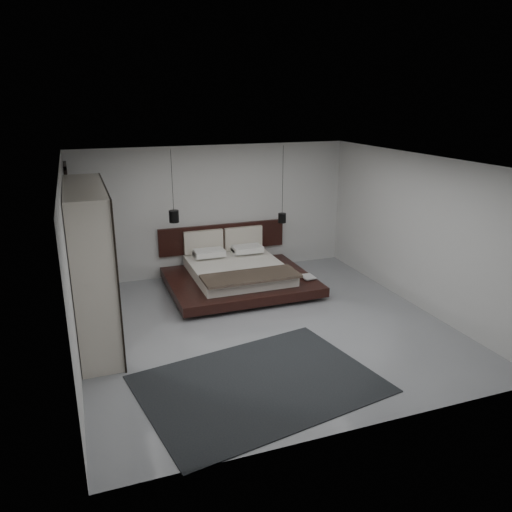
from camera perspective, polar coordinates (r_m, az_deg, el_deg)
name	(u,v)px	position (r m, az deg, el deg)	size (l,w,h in m)	color
floor	(264,325)	(8.66, 0.94, -7.95)	(6.00, 6.00, 0.00)	gray
ceiling	(265,161)	(7.87, 1.04, 10.77)	(6.00, 6.00, 0.00)	white
wall_back	(215,210)	(10.92, -4.68, 5.21)	(6.00, 6.00, 0.00)	beige
wall_front	(362,321)	(5.64, 12.06, -7.32)	(6.00, 6.00, 0.00)	beige
wall_left	(70,268)	(7.66, -20.47, -1.31)	(6.00, 6.00, 0.00)	beige
wall_right	(417,232)	(9.61, 17.95, 2.67)	(6.00, 6.00, 0.00)	beige
lattice_screen	(72,233)	(10.04, -20.24, 2.47)	(0.05, 0.90, 2.60)	black
bed	(238,274)	(10.25, -2.12, -2.02)	(2.85, 2.42, 1.09)	black
book_lower	(303,278)	(10.09, 5.39, -2.51)	(0.22, 0.30, 0.03)	#99724C
book_upper	(303,277)	(10.04, 5.36, -2.44)	(0.24, 0.32, 0.02)	#99724C
pendant_left	(174,216)	(10.07, -9.36, 4.50)	(0.20, 0.20, 1.43)	black
pendant_right	(282,218)	(10.78, 3.00, 4.41)	(0.17, 0.17, 1.63)	black
wardrobe	(91,265)	(8.18, -18.29, -1.02)	(0.60, 2.55, 2.50)	beige
rug	(259,384)	(7.04, 0.39, -14.40)	(3.13, 2.24, 0.01)	black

